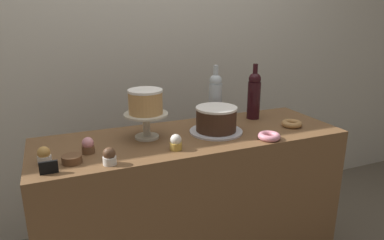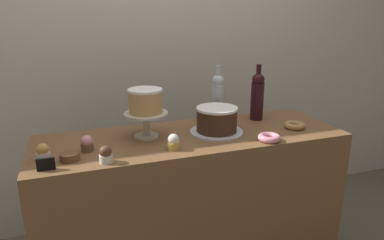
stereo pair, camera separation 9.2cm
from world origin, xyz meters
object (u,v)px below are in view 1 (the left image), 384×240
Objects in this scene: wine_bottle_dark_red at (254,95)px; cupcake_caramel at (44,156)px; chocolate_round_cake at (216,119)px; cupcake_chocolate at (109,156)px; white_layer_cake at (146,101)px; cupcake_vanilla at (176,142)px; donut_maple at (292,124)px; price_sign_chalkboard at (49,167)px; cookie_stack at (72,159)px; donut_pink at (269,136)px; cupcake_strawberry at (88,146)px; cake_stand_pedestal at (146,121)px; wine_bottle_clear at (215,97)px.

wine_bottle_dark_red is 4.38× the size of cupcake_caramel.
chocolate_round_cake reaches higher than cupcake_chocolate.
white_layer_cake is 2.29× the size of cupcake_vanilla.
chocolate_round_cake is at bearing 170.28° from donut_maple.
wine_bottle_dark_red reaches higher than donut_maple.
price_sign_chalkboard is at bearing -82.41° from cupcake_caramel.
cupcake_chocolate is (-0.59, -0.20, -0.04)m from chocolate_round_cake.
donut_maple is (0.71, 0.08, -0.02)m from cupcake_vanilla.
donut_maple is at bearing -9.30° from white_layer_cake.
wine_bottle_dark_red is 1.09m from cookie_stack.
donut_pink is (-0.24, -0.12, 0.00)m from donut_maple.
cupcake_strawberry reaches higher than cookie_stack.
wine_bottle_dark_red is at bearing 26.35° from cupcake_vanilla.
cupcake_chocolate is 0.23m from price_sign_chalkboard.
cupcake_chocolate reaches higher than donut_maple.
cake_stand_pedestal is 2.94× the size of cupcake_chocolate.
wine_bottle_dark_red is at bearing 7.69° from white_layer_cake.
donut_pink is at bearing -45.23° from chocolate_round_cake.
cookie_stack is at bearing -132.06° from cupcake_strawberry.
cupcake_caramel is (-0.48, -0.14, -0.05)m from cake_stand_pedestal.
cupcake_strawberry reaches higher than donut_pink.
price_sign_chalkboard is (-0.23, 0.00, -0.01)m from cupcake_chocolate.
cupcake_caramel is 0.27m from cupcake_chocolate.
wine_bottle_dark_red is (0.68, 0.09, 0.06)m from cake_stand_pedestal.
cookie_stack is (-1.05, -0.27, -0.13)m from wine_bottle_dark_red.
chocolate_round_cake is at bearing -8.78° from cake_stand_pedestal.
cake_stand_pedestal is 3.12× the size of price_sign_chalkboard.
wine_bottle_dark_red is 2.91× the size of donut_maple.
donut_maple is (1.27, 0.01, -0.02)m from cupcake_caramel.
cupcake_vanilla is 0.48m from donut_pink.
cupcake_vanilla is at bearing -153.65° from wine_bottle_dark_red.
cupcake_chocolate is 0.31m from cupcake_vanilla.
cookie_stack is at bearing 39.03° from price_sign_chalkboard.
wine_bottle_dark_red reaches higher than cupcake_chocolate.
wine_bottle_clear is at bearing 16.47° from cupcake_strawberry.
white_layer_cake reaches higher than cupcake_vanilla.
white_layer_cake reaches higher than donut_maple.
cookie_stack is (0.11, -0.04, -0.02)m from cupcake_caramel.
chocolate_round_cake is at bearing -155.22° from wine_bottle_dark_red.
wine_bottle_clear is at bearing 42.38° from cupcake_vanilla.
white_layer_cake is 0.52× the size of wine_bottle_dark_red.
donut_pink is at bearing -6.37° from cupcake_caramel.
cupcake_caramel is 1.00× the size of cupcake_chocolate.
donut_pink is (0.48, -0.05, -0.02)m from cupcake_vanilla.
donut_pink is at bearing -24.47° from cake_stand_pedestal.
cupcake_chocolate is at bearing 179.93° from donut_pink.
wine_bottle_dark_red is 0.98m from cupcake_chocolate.
cupcake_vanilla is 0.66× the size of donut_maple.
cupcake_chocolate is at bearing -132.15° from white_layer_cake.
cupcake_strawberry reaches higher than donut_maple.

